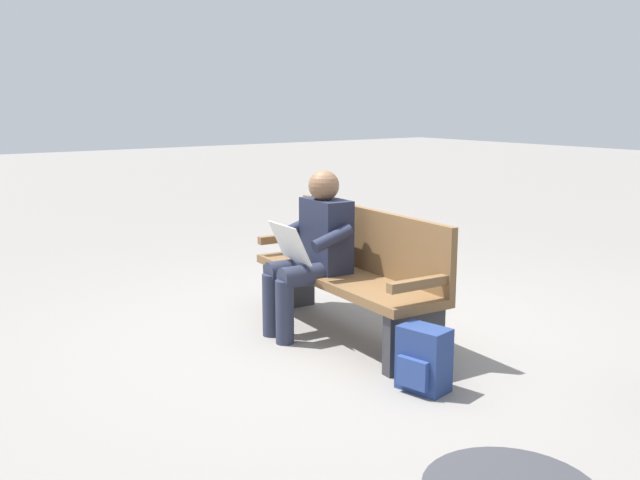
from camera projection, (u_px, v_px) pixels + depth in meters
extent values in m
plane|color=gray|center=(343.00, 334.00, 5.12)|extent=(40.00, 40.00, 0.00)
cube|color=brown|center=(344.00, 278.00, 5.04)|extent=(1.83, 0.62, 0.06)
cube|color=brown|center=(369.00, 240.00, 5.10)|extent=(1.80, 0.19, 0.45)
cube|color=brown|center=(421.00, 283.00, 4.30)|extent=(0.10, 0.48, 0.06)
cube|color=brown|center=(286.00, 238.00, 5.72)|extent=(0.10, 0.48, 0.06)
cube|color=#2D2D33|center=(414.00, 340.00, 4.42)|extent=(0.11, 0.44, 0.39)
cube|color=#2D2D33|center=(289.00, 284.00, 5.75)|extent=(0.11, 0.44, 0.39)
cube|color=#1E2338|center=(326.00, 235.00, 5.09)|extent=(0.42, 0.25, 0.52)
sphere|color=brown|center=(324.00, 186.00, 5.01)|extent=(0.22, 0.22, 0.22)
cylinder|color=#282D42|center=(308.00, 275.00, 4.95)|extent=(0.18, 0.43, 0.15)
cylinder|color=#282D42|center=(294.00, 269.00, 5.11)|extent=(0.18, 0.43, 0.15)
cylinder|color=#282D42|center=(285.00, 312.00, 4.90)|extent=(0.13, 0.13, 0.45)
cylinder|color=#282D42|center=(271.00, 305.00, 5.06)|extent=(0.13, 0.13, 0.45)
cylinder|color=#1E2338|center=(332.00, 238.00, 4.83)|extent=(0.11, 0.32, 0.18)
cylinder|color=#1E2338|center=(297.00, 228.00, 5.23)|extent=(0.11, 0.32, 0.18)
cube|color=silver|center=(290.00, 243.00, 4.94)|extent=(0.41, 0.16, 0.27)
cube|color=navy|center=(424.00, 359.00, 4.11)|extent=(0.32, 0.23, 0.38)
cube|color=navy|center=(412.00, 373.00, 4.04)|extent=(0.20, 0.08, 0.17)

